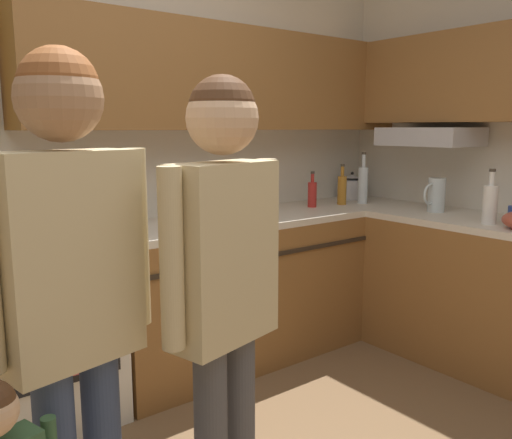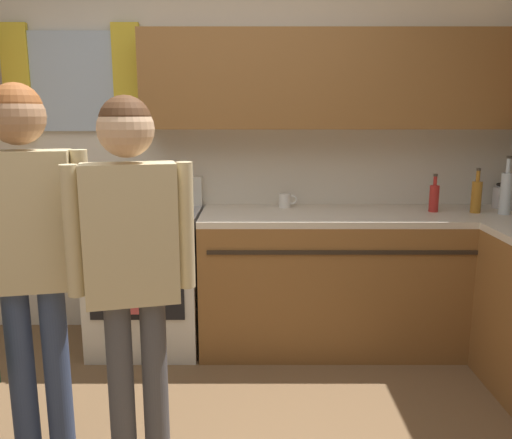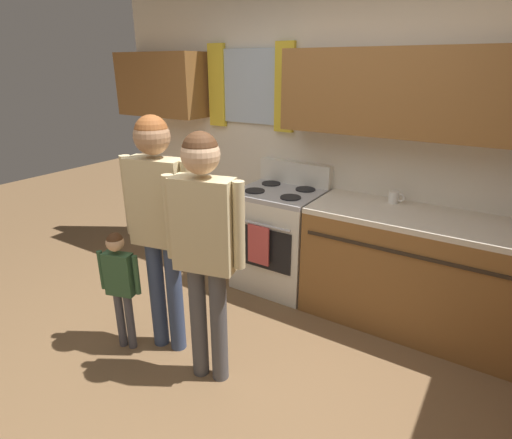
{
  "view_description": "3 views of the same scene",
  "coord_description": "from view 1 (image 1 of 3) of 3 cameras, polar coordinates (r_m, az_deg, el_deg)",
  "views": [
    {
      "loc": [
        -1.01,
        -1.07,
        1.44
      ],
      "look_at": [
        0.28,
        0.59,
        1.08
      ],
      "focal_mm": 37.46,
      "sensor_mm": 36.0,
      "label": 1
    },
    {
      "loc": [
        0.37,
        -1.73,
        1.52
      ],
      "look_at": [
        0.38,
        0.78,
        1.01
      ],
      "focal_mm": 36.43,
      "sensor_mm": 36.0,
      "label": 2
    },
    {
      "loc": [
        1.3,
        -1.41,
        1.91
      ],
      "look_at": [
        0.04,
        0.56,
        1.02
      ],
      "focal_mm": 28.62,
      "sensor_mm": 36.0,
      "label": 3
    }
  ],
  "objects": [
    {
      "name": "kitchen_counter_run",
      "position": [
        3.46,
        10.64,
        -6.98
      ],
      "size": [
        2.28,
        2.11,
        0.9
      ],
      "color": "brown",
      "rests_on": "ground"
    },
    {
      "name": "stovetop_kettle",
      "position": [
        4.16,
        10.22,
        3.5
      ],
      "size": [
        0.27,
        0.2,
        0.21
      ],
      "color": "silver",
      "rests_on": "kitchen_counter_run"
    },
    {
      "name": "adult_in_plaid",
      "position": [
        1.65,
        -3.44,
        -5.62
      ],
      "size": [
        0.48,
        0.24,
        1.59
      ],
      "color": "#4C4C51",
      "rests_on": "ground"
    },
    {
      "name": "mug_ceramic_white",
      "position": [
        3.25,
        -8.16,
        0.98
      ],
      "size": [
        0.13,
        0.08,
        0.09
      ],
      "color": "white",
      "rests_on": "kitchen_counter_run"
    },
    {
      "name": "stove_oven",
      "position": [
        2.86,
        -22.4,
        -10.81
      ],
      "size": [
        0.69,
        0.67,
        1.1
      ],
      "color": "silver",
      "rests_on": "ground"
    },
    {
      "name": "water_pitcher",
      "position": [
        3.63,
        18.65,
        2.51
      ],
      "size": [
        0.19,
        0.11,
        0.22
      ],
      "color": "silver",
      "rests_on": "kitchen_counter_run"
    },
    {
      "name": "bottle_milk_white",
      "position": [
        3.28,
        23.72,
        1.61
      ],
      "size": [
        0.08,
        0.08,
        0.31
      ],
      "color": "white",
      "rests_on": "kitchen_counter_run"
    },
    {
      "name": "back_wall_unit",
      "position": [
        3.09,
        -17.45,
        9.76
      ],
      "size": [
        4.6,
        0.42,
        2.6
      ],
      "color": "silver",
      "rests_on": "ground"
    },
    {
      "name": "bottle_sauce_red",
      "position": [
        3.68,
        6.02,
        2.77
      ],
      "size": [
        0.06,
        0.06,
        0.25
      ],
      "color": "red",
      "rests_on": "kitchen_counter_run"
    },
    {
      "name": "adult_holding_child",
      "position": [
        1.52,
        -19.21,
        -6.23
      ],
      "size": [
        0.5,
        0.23,
        1.64
      ],
      "color": "#38476B",
      "rests_on": "ground"
    },
    {
      "name": "bottle_tall_clear",
      "position": [
        3.92,
        11.35,
        3.75
      ],
      "size": [
        0.07,
        0.07,
        0.37
      ],
      "color": "silver",
      "rests_on": "kitchen_counter_run"
    },
    {
      "name": "bottle_oil_amber",
      "position": [
        3.84,
        9.17,
        3.22
      ],
      "size": [
        0.06,
        0.06,
        0.29
      ],
      "color": "#B27223",
      "rests_on": "kitchen_counter_run"
    }
  ]
}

